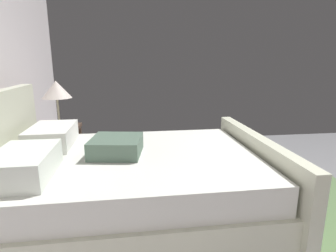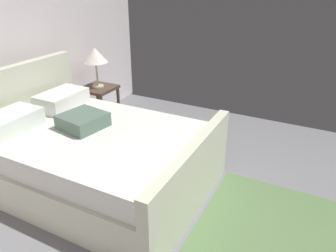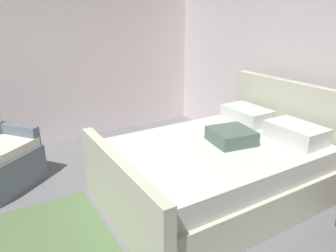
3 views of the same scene
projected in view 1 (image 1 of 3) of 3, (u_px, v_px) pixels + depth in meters
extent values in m
cube|color=beige|center=(137.00, 201.00, 2.37)|extent=(1.57, 2.05, 0.40)
cube|color=beige|center=(255.00, 175.00, 2.47)|extent=(1.67, 0.11, 0.74)
cube|color=silver|center=(136.00, 167.00, 2.30)|extent=(1.49, 1.99, 0.22)
cube|color=silver|center=(24.00, 164.00, 1.81)|extent=(0.56, 0.36, 0.18)
cube|color=white|center=(52.00, 136.00, 2.49)|extent=(0.56, 0.36, 0.18)
cube|color=#536C5B|center=(116.00, 146.00, 2.26)|extent=(0.46, 0.46, 0.14)
cube|color=#4A362A|center=(60.00, 129.00, 3.28)|extent=(0.44, 0.44, 0.04)
cube|color=#4A362A|center=(63.00, 160.00, 3.38)|extent=(0.40, 0.40, 0.02)
cylinder|color=#4A362A|center=(75.00, 157.00, 3.19)|extent=(0.04, 0.04, 0.56)
cylinder|color=#4A362A|center=(81.00, 147.00, 3.56)|extent=(0.04, 0.04, 0.56)
cylinder|color=#4A362A|center=(41.00, 159.00, 3.14)|extent=(0.04, 0.04, 0.56)
cylinder|color=#4A362A|center=(50.00, 148.00, 3.51)|extent=(0.04, 0.04, 0.56)
cylinder|color=#B7B293|center=(60.00, 126.00, 3.27)|extent=(0.16, 0.16, 0.02)
cylinder|color=#B7B293|center=(58.00, 112.00, 3.23)|extent=(0.02, 0.02, 0.33)
cone|color=white|center=(56.00, 89.00, 3.17)|extent=(0.34, 0.34, 0.20)
cube|color=#577448|center=(322.00, 207.00, 2.64)|extent=(1.66, 1.21, 0.01)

